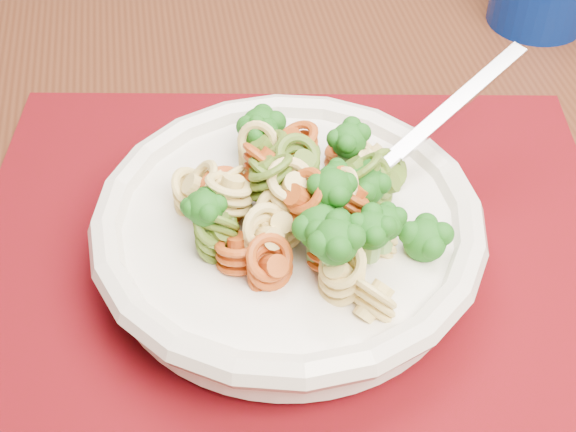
{
  "coord_description": "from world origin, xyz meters",
  "views": [
    {
      "loc": [
        -0.33,
        -0.1,
        1.14
      ],
      "look_at": [
        -0.3,
        0.23,
        0.8
      ],
      "focal_mm": 50.0,
      "sensor_mm": 36.0,
      "label": 1
    }
  ],
  "objects": [
    {
      "name": "dining_table",
      "position": [
        -0.25,
        0.3,
        0.64
      ],
      "size": [
        1.32,
        0.92,
        0.76
      ],
      "rotation": [
        0.0,
        0.0,
        0.1
      ],
      "color": "#482414",
      "rests_on": "ground"
    },
    {
      "name": "placemat",
      "position": [
        -0.3,
        0.25,
        0.76
      ],
      "size": [
        0.44,
        0.36,
        0.0
      ],
      "primitive_type": "cube",
      "rotation": [
        0.0,
        0.0,
        -0.08
      ],
      "color": "#5E0412",
      "rests_on": "dining_table"
    },
    {
      "name": "pasta_bowl",
      "position": [
        -0.3,
        0.23,
        0.79
      ],
      "size": [
        0.24,
        0.24,
        0.05
      ],
      "color": "white",
      "rests_on": "placemat"
    },
    {
      "name": "pasta_broccoli_heap",
      "position": [
        -0.3,
        0.23,
        0.81
      ],
      "size": [
        0.2,
        0.2,
        0.06
      ],
      "primitive_type": null,
      "color": "#EDD375",
      "rests_on": "pasta_bowl"
    },
    {
      "name": "fork",
      "position": [
        -0.25,
        0.26,
        0.81
      ],
      "size": [
        0.17,
        0.12,
        0.08
      ],
      "primitive_type": null,
      "rotation": [
        0.0,
        -0.35,
        0.57
      ],
      "color": "silver",
      "rests_on": "pasta_bowl"
    }
  ]
}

